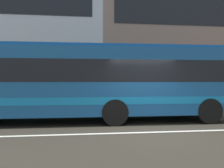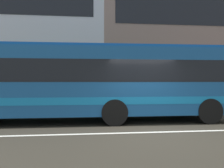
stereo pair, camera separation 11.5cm
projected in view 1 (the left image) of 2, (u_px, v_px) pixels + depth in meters
name	position (u px, v px, depth m)	size (l,w,h in m)	color
ground_plane	(153.00, 132.00, 7.67)	(160.00, 160.00, 0.00)	#2D2A22
lane_centre_line	(153.00, 132.00, 7.67)	(60.00, 0.16, 0.01)	silver
hedge_row_far	(54.00, 102.00, 13.36)	(14.45, 1.10, 0.96)	#1E4D1C
apartment_block_right	(207.00, 34.00, 23.10)	(21.53, 8.57, 12.62)	gray
transit_bus	(96.00, 80.00, 9.86)	(10.87, 2.76, 3.12)	#174F8B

